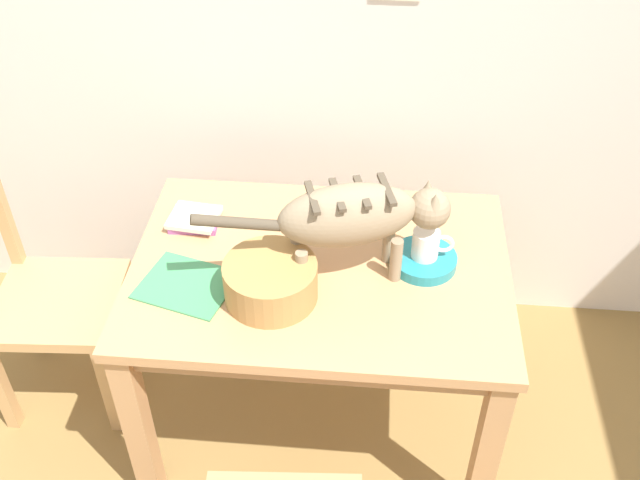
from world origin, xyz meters
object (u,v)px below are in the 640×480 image
(coffee_mug, at_px, (427,244))
(dining_table, at_px, (320,288))
(cat, at_px, (357,216))
(book_stack, at_px, (195,218))
(saucer_bowl, at_px, (424,260))
(magazine, at_px, (187,285))
(wicker_basket, at_px, (271,280))
(wooden_chair_near, at_px, (43,297))

(coffee_mug, bearing_deg, dining_table, -174.29)
(cat, relative_size, book_stack, 4.29)
(cat, height_order, book_stack, cat)
(saucer_bowl, xyz_separation_m, book_stack, (-0.73, 0.14, -0.00))
(cat, distance_m, magazine, 0.54)
(cat, xyz_separation_m, book_stack, (-0.53, 0.20, -0.20))
(cat, relative_size, saucer_bowl, 3.57)
(saucer_bowl, relative_size, coffee_mug, 1.60)
(saucer_bowl, bearing_deg, coffee_mug, 0.00)
(dining_table, xyz_separation_m, book_stack, (-0.42, 0.17, 0.11))
(magazine, relative_size, wicker_basket, 0.98)
(cat, bearing_deg, saucer_bowl, 90.00)
(magazine, bearing_deg, dining_table, 33.84)
(book_stack, distance_m, wooden_chair_near, 0.62)
(dining_table, distance_m, cat, 0.33)
(coffee_mug, relative_size, magazine, 0.47)
(saucer_bowl, height_order, coffee_mug, coffee_mug)
(dining_table, height_order, cat, cat)
(magazine, bearing_deg, wooden_chair_near, 178.38)
(cat, bearing_deg, wooden_chair_near, -110.42)
(book_stack, bearing_deg, wooden_chair_near, -168.14)
(saucer_bowl, distance_m, wicker_basket, 0.48)
(saucer_bowl, distance_m, magazine, 0.71)
(coffee_mug, xyz_separation_m, wicker_basket, (-0.44, -0.18, -0.02))
(dining_table, distance_m, saucer_bowl, 0.33)
(dining_table, height_order, wicker_basket, wicker_basket)
(dining_table, height_order, coffee_mug, coffee_mug)
(wicker_basket, bearing_deg, coffee_mug, 21.58)
(coffee_mug, bearing_deg, magazine, -167.48)
(wicker_basket, xyz_separation_m, wooden_chair_near, (-0.83, 0.20, -0.33))
(cat, xyz_separation_m, wooden_chair_near, (-1.06, 0.09, -0.49))
(magazine, relative_size, book_stack, 1.58)
(cat, relative_size, magazine, 2.71)
(book_stack, bearing_deg, saucer_bowl, -10.74)
(cat, xyz_separation_m, saucer_bowl, (0.21, 0.06, -0.20))
(book_stack, height_order, wicker_basket, wicker_basket)
(cat, height_order, coffee_mug, cat)
(wicker_basket, bearing_deg, wooden_chair_near, 166.24)
(saucer_bowl, height_order, wicker_basket, wicker_basket)
(cat, relative_size, wooden_chair_near, 0.77)
(dining_table, relative_size, book_stack, 6.89)
(book_stack, distance_m, wicker_basket, 0.43)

